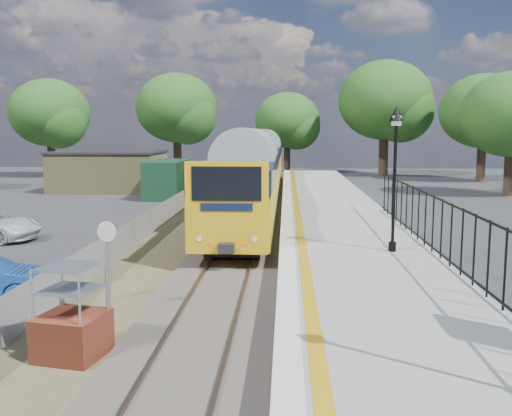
# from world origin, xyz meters

# --- Properties ---
(ground) EXTENTS (120.00, 120.00, 0.00)m
(ground) POSITION_xyz_m (0.00, 0.00, 0.00)
(ground) COLOR #2D2D30
(ground) RESTS_ON ground
(track_bed) EXTENTS (5.90, 80.00, 0.29)m
(track_bed) POSITION_xyz_m (-0.47, 9.67, 0.09)
(track_bed) COLOR #473F38
(track_bed) RESTS_ON ground
(platform) EXTENTS (5.00, 70.00, 0.90)m
(platform) POSITION_xyz_m (4.20, 8.00, 0.45)
(platform) COLOR gray
(platform) RESTS_ON ground
(platform_edge) EXTENTS (0.90, 70.00, 0.01)m
(platform_edge) POSITION_xyz_m (2.14, 8.00, 0.90)
(platform_edge) COLOR silver
(platform_edge) RESTS_ON platform
(victorian_lamp_north) EXTENTS (0.44, 0.44, 4.60)m
(victorian_lamp_north) POSITION_xyz_m (5.30, 6.00, 4.30)
(victorian_lamp_north) COLOR black
(victorian_lamp_north) RESTS_ON platform
(palisade_fence) EXTENTS (0.12, 26.00, 2.00)m
(palisade_fence) POSITION_xyz_m (6.55, 2.24, 1.84)
(palisade_fence) COLOR black
(palisade_fence) RESTS_ON platform
(wire_fence) EXTENTS (0.06, 52.00, 1.20)m
(wire_fence) POSITION_xyz_m (-4.20, 12.00, 0.60)
(wire_fence) COLOR #999EA3
(wire_fence) RESTS_ON ground
(outbuilding) EXTENTS (10.80, 10.10, 3.12)m
(outbuilding) POSITION_xyz_m (-10.91, 31.21, 1.52)
(outbuilding) COLOR #8F8351
(outbuilding) RESTS_ON ground
(tree_line) EXTENTS (56.80, 43.80, 11.88)m
(tree_line) POSITION_xyz_m (1.40, 42.00, 6.61)
(tree_line) COLOR #332319
(tree_line) RESTS_ON ground
(train) EXTENTS (2.82, 40.83, 3.51)m
(train) POSITION_xyz_m (0.00, 26.47, 2.34)
(train) COLOR gold
(train) RESTS_ON ground
(brick_plinth) EXTENTS (1.47, 1.47, 2.02)m
(brick_plinth) POSITION_xyz_m (-2.50, -0.93, 0.97)
(brick_plinth) COLOR brown
(brick_plinth) RESTS_ON ground
(speed_sign) EXTENTS (0.50, 0.15, 2.51)m
(speed_sign) POSITION_xyz_m (-2.50, 1.54, 1.68)
(speed_sign) COLOR #999EA3
(speed_sign) RESTS_ON ground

